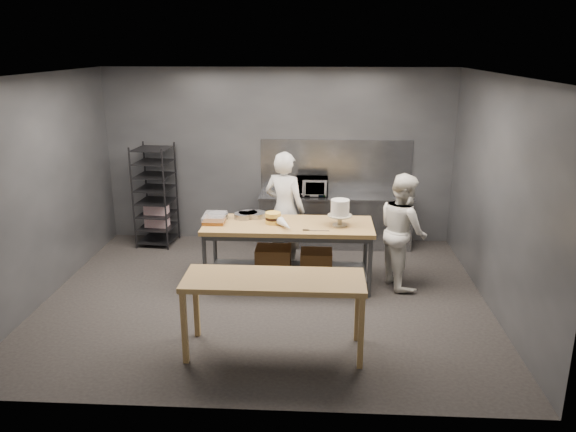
{
  "coord_description": "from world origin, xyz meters",
  "views": [
    {
      "loc": [
        0.71,
        -7.07,
        3.35
      ],
      "look_at": [
        0.28,
        0.44,
        1.05
      ],
      "focal_mm": 35.0,
      "sensor_mm": 36.0,
      "label": 1
    }
  ],
  "objects_px": {
    "work_table": "(290,247)",
    "near_counter": "(274,285)",
    "layer_cake": "(273,218)",
    "speed_rack": "(155,196)",
    "chef_behind": "(285,210)",
    "microwave": "(312,186)",
    "frosted_cake_stand": "(340,209)",
    "chef_right": "(403,230)"
  },
  "relations": [
    {
      "from": "chef_behind",
      "to": "frosted_cake_stand",
      "type": "height_order",
      "value": "chef_behind"
    },
    {
      "from": "near_counter",
      "to": "chef_behind",
      "type": "xyz_separation_m",
      "value": [
        -0.05,
        2.61,
        0.1
      ]
    },
    {
      "from": "near_counter",
      "to": "chef_behind",
      "type": "height_order",
      "value": "chef_behind"
    },
    {
      "from": "near_counter",
      "to": "microwave",
      "type": "distance_m",
      "value": 3.61
    },
    {
      "from": "speed_rack",
      "to": "microwave",
      "type": "distance_m",
      "value": 2.69
    },
    {
      "from": "work_table",
      "to": "near_counter",
      "type": "xyz_separation_m",
      "value": [
        -0.07,
        -1.89,
        0.24
      ]
    },
    {
      "from": "near_counter",
      "to": "chef_behind",
      "type": "bearing_deg",
      "value": 90.99
    },
    {
      "from": "speed_rack",
      "to": "chef_behind",
      "type": "distance_m",
      "value": 2.45
    },
    {
      "from": "speed_rack",
      "to": "frosted_cake_stand",
      "type": "distance_m",
      "value": 3.53
    },
    {
      "from": "microwave",
      "to": "layer_cake",
      "type": "xyz_separation_m",
      "value": [
        -0.52,
        -1.69,
        -0.05
      ]
    },
    {
      "from": "work_table",
      "to": "layer_cake",
      "type": "distance_m",
      "value": 0.49
    },
    {
      "from": "chef_right",
      "to": "near_counter",
      "type": "bearing_deg",
      "value": 122.93
    },
    {
      "from": "speed_rack",
      "to": "chef_behind",
      "type": "relative_size",
      "value": 0.96
    },
    {
      "from": "work_table",
      "to": "microwave",
      "type": "xyz_separation_m",
      "value": [
        0.29,
        1.7,
        0.48
      ]
    },
    {
      "from": "microwave",
      "to": "work_table",
      "type": "bearing_deg",
      "value": -99.6
    },
    {
      "from": "speed_rack",
      "to": "frosted_cake_stand",
      "type": "xyz_separation_m",
      "value": [
        3.1,
        -1.66,
        0.3
      ]
    },
    {
      "from": "layer_cake",
      "to": "speed_rack",
      "type": "bearing_deg",
      "value": 143.41
    },
    {
      "from": "chef_behind",
      "to": "chef_right",
      "type": "xyz_separation_m",
      "value": [
        1.72,
        -0.65,
        -0.09
      ]
    },
    {
      "from": "work_table",
      "to": "near_counter",
      "type": "distance_m",
      "value": 1.9
    },
    {
      "from": "near_counter",
      "to": "frosted_cake_stand",
      "type": "relative_size",
      "value": 5.32
    },
    {
      "from": "near_counter",
      "to": "chef_right",
      "type": "distance_m",
      "value": 2.58
    },
    {
      "from": "chef_behind",
      "to": "microwave",
      "type": "height_order",
      "value": "chef_behind"
    },
    {
      "from": "work_table",
      "to": "microwave",
      "type": "distance_m",
      "value": 1.79
    },
    {
      "from": "near_counter",
      "to": "frosted_cake_stand",
      "type": "xyz_separation_m",
      "value": [
        0.78,
        1.84,
        0.34
      ]
    },
    {
      "from": "chef_behind",
      "to": "near_counter",
      "type": "bearing_deg",
      "value": 115.02
    },
    {
      "from": "chef_right",
      "to": "layer_cake",
      "type": "distance_m",
      "value": 1.85
    },
    {
      "from": "chef_right",
      "to": "microwave",
      "type": "xyz_separation_m",
      "value": [
        -1.32,
        1.62,
        0.23
      ]
    },
    {
      "from": "frosted_cake_stand",
      "to": "layer_cake",
      "type": "xyz_separation_m",
      "value": [
        -0.94,
        0.05,
        -0.16
      ]
    },
    {
      "from": "near_counter",
      "to": "chef_right",
      "type": "height_order",
      "value": "chef_right"
    },
    {
      "from": "microwave",
      "to": "layer_cake",
      "type": "relative_size",
      "value": 2.45
    },
    {
      "from": "microwave",
      "to": "frosted_cake_stand",
      "type": "distance_m",
      "value": 1.79
    },
    {
      "from": "chef_right",
      "to": "microwave",
      "type": "height_order",
      "value": "chef_right"
    },
    {
      "from": "chef_behind",
      "to": "layer_cake",
      "type": "xyz_separation_m",
      "value": [
        -0.12,
        -0.71,
        0.09
      ]
    },
    {
      "from": "near_counter",
      "to": "speed_rack",
      "type": "relative_size",
      "value": 1.14
    },
    {
      "from": "near_counter",
      "to": "layer_cake",
      "type": "height_order",
      "value": "layer_cake"
    },
    {
      "from": "work_table",
      "to": "frosted_cake_stand",
      "type": "height_order",
      "value": "frosted_cake_stand"
    },
    {
      "from": "work_table",
      "to": "chef_behind",
      "type": "xyz_separation_m",
      "value": [
        -0.12,
        0.72,
        0.34
      ]
    },
    {
      "from": "near_counter",
      "to": "layer_cake",
      "type": "bearing_deg",
      "value": 94.93
    },
    {
      "from": "near_counter",
      "to": "microwave",
      "type": "xyz_separation_m",
      "value": [
        0.36,
        3.58,
        0.24
      ]
    },
    {
      "from": "near_counter",
      "to": "speed_rack",
      "type": "height_order",
      "value": "speed_rack"
    },
    {
      "from": "near_counter",
      "to": "microwave",
      "type": "bearing_deg",
      "value": 84.31
    },
    {
      "from": "layer_cake",
      "to": "microwave",
      "type": "bearing_deg",
      "value": 72.84
    }
  ]
}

